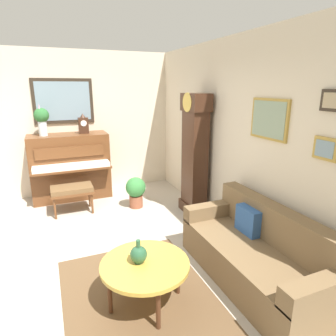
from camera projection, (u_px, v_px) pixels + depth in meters
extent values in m
cube|color=#B2A899|center=(71.00, 263.00, 3.71)|extent=(6.40, 6.00, 0.10)
cube|color=beige|center=(52.00, 125.00, 5.62)|extent=(0.10, 4.90, 2.80)
cube|color=#33281E|center=(63.00, 101.00, 5.54)|extent=(0.03, 1.10, 0.84)
cube|color=#7A93A3|center=(64.00, 101.00, 5.52)|extent=(0.01, 0.98, 0.72)
cube|color=beige|center=(235.00, 138.00, 4.21)|extent=(5.30, 0.10, 2.80)
cube|color=#B28E3D|center=(326.00, 149.00, 2.76)|extent=(0.26, 0.03, 0.22)
cube|color=#7A93A3|center=(324.00, 149.00, 2.76)|extent=(0.20, 0.01, 0.16)
cube|color=#33281E|center=(333.00, 100.00, 2.64)|extent=(0.24, 0.03, 0.20)
cube|color=tan|center=(332.00, 100.00, 2.64)|extent=(0.18, 0.01, 0.14)
cube|color=#B28E3D|center=(269.00, 119.00, 3.42)|extent=(0.60, 0.03, 0.48)
cube|color=gray|center=(268.00, 119.00, 3.41)|extent=(0.54, 0.01, 0.42)
cube|color=brown|center=(141.00, 301.00, 2.97)|extent=(2.10, 1.50, 0.01)
cube|color=brown|center=(71.00, 166.00, 5.62)|extent=(0.60, 1.44, 1.26)
cube|color=brown|center=(72.00, 169.00, 5.22)|extent=(0.28, 1.38, 0.04)
cube|color=white|center=(72.00, 166.00, 5.20)|extent=(0.26, 1.32, 0.08)
cube|color=brown|center=(70.00, 152.00, 5.24)|extent=(0.03, 1.20, 0.20)
cube|color=brown|center=(72.00, 192.00, 4.96)|extent=(0.42, 0.70, 0.04)
cube|color=brown|center=(72.00, 189.00, 4.95)|extent=(0.40, 0.68, 0.08)
cylinder|color=brown|center=(55.00, 209.00, 4.77)|extent=(0.04, 0.04, 0.36)
cylinder|color=brown|center=(92.00, 204.00, 4.99)|extent=(0.04, 0.04, 0.36)
cylinder|color=brown|center=(54.00, 202.00, 5.05)|extent=(0.04, 0.04, 0.36)
cylinder|color=brown|center=(90.00, 197.00, 5.27)|extent=(0.04, 0.04, 0.36)
cube|color=#3D2316|center=(193.00, 207.00, 5.09)|extent=(0.52, 0.34, 0.18)
cube|color=#3D2316|center=(195.00, 163.00, 4.87)|extent=(0.44, 0.28, 1.78)
cube|color=#3D2316|center=(196.00, 102.00, 4.60)|extent=(0.52, 0.32, 0.28)
cylinder|color=gold|center=(187.00, 102.00, 4.54)|extent=(0.30, 0.02, 0.30)
cylinder|color=gold|center=(192.00, 159.00, 4.83)|extent=(0.03, 0.03, 0.70)
cube|color=brown|center=(252.00, 264.00, 3.24)|extent=(1.90, 0.80, 0.42)
cube|color=brown|center=(277.00, 226.00, 3.24)|extent=(1.90, 0.20, 0.44)
cube|color=brown|center=(213.00, 211.00, 3.93)|extent=(0.18, 0.80, 0.20)
cube|color=brown|center=(321.00, 290.00, 2.40)|extent=(0.18, 0.80, 0.20)
cube|color=#2D5699|center=(248.00, 220.00, 3.46)|extent=(0.34, 0.12, 0.32)
cylinder|color=gold|center=(145.00, 265.00, 2.84)|extent=(0.88, 0.88, 0.04)
torus|color=#4C2B19|center=(145.00, 265.00, 2.84)|extent=(0.88, 0.88, 0.04)
cylinder|color=#4C2B19|center=(178.00, 276.00, 3.04)|extent=(0.04, 0.04, 0.42)
cylinder|color=#4C2B19|center=(158.00, 309.00, 2.59)|extent=(0.04, 0.04, 0.42)
cylinder|color=#4C2B19|center=(110.00, 294.00, 2.77)|extent=(0.04, 0.04, 0.42)
cylinder|color=#4C2B19|center=(135.00, 265.00, 3.23)|extent=(0.04, 0.04, 0.42)
cube|color=#3D2316|center=(83.00, 126.00, 5.50)|extent=(0.12, 0.18, 0.30)
cylinder|color=white|center=(84.00, 123.00, 5.43)|extent=(0.01, 0.11, 0.11)
cone|color=#3D2316|center=(83.00, 115.00, 5.44)|extent=(0.10, 0.10, 0.08)
cylinder|color=silver|center=(43.00, 129.00, 5.24)|extent=(0.15, 0.15, 0.26)
sphere|color=#2D6B33|center=(41.00, 115.00, 5.17)|extent=(0.26, 0.26, 0.26)
cone|color=#D199B7|center=(39.00, 108.00, 5.10)|extent=(0.06, 0.06, 0.16)
cylinder|color=#234C33|center=(139.00, 262.00, 2.85)|extent=(0.09, 0.09, 0.01)
sphere|color=#285638|center=(139.00, 254.00, 2.83)|extent=(0.17, 0.17, 0.17)
cylinder|color=#285638|center=(138.00, 244.00, 2.80)|extent=(0.04, 0.04, 0.08)
cylinder|color=#935138|center=(136.00, 201.00, 5.27)|extent=(0.24, 0.24, 0.22)
sphere|color=#387F3D|center=(136.00, 187.00, 5.20)|extent=(0.36, 0.36, 0.36)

